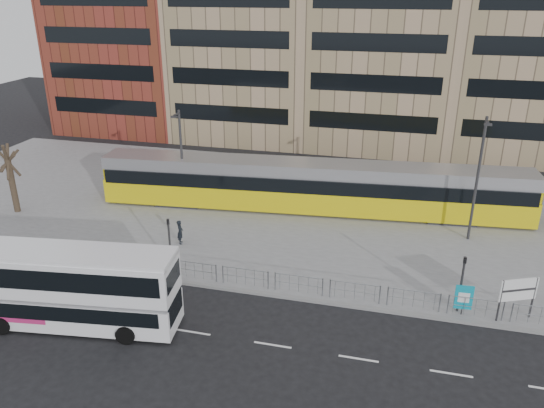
% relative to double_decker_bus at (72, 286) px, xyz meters
% --- Properties ---
extents(ground, '(120.00, 120.00, 0.00)m').
position_rel_double_decker_bus_xyz_m(ground, '(7.80, 4.78, -2.21)').
color(ground, black).
rests_on(ground, ground).
extents(plaza, '(64.00, 24.00, 0.15)m').
position_rel_double_decker_bus_xyz_m(plaza, '(7.80, 16.78, -2.13)').
color(plaza, slate).
rests_on(plaza, ground).
extents(kerb, '(64.00, 0.25, 0.17)m').
position_rel_double_decker_bus_xyz_m(kerb, '(7.80, 4.83, -2.13)').
color(kerb, gray).
rests_on(kerb, ground).
extents(building_row, '(70.40, 18.40, 31.20)m').
position_rel_double_decker_bus_xyz_m(building_row, '(9.35, 39.05, 10.70)').
color(building_row, maroon).
rests_on(building_row, ground).
extents(pedestrian_barrier, '(32.07, 0.07, 1.10)m').
position_rel_double_decker_bus_xyz_m(pedestrian_barrier, '(9.80, 5.28, -1.23)').
color(pedestrian_barrier, '#95989D').
rests_on(pedestrian_barrier, plaza).
extents(road_markings, '(62.00, 0.12, 0.01)m').
position_rel_double_decker_bus_xyz_m(road_markings, '(8.80, 0.78, -2.20)').
color(road_markings, white).
rests_on(road_markings, ground).
extents(double_decker_bus, '(10.44, 3.66, 4.09)m').
position_rel_double_decker_bus_xyz_m(double_decker_bus, '(0.00, 0.00, 0.00)').
color(double_decker_bus, white).
rests_on(double_decker_bus, ground).
extents(tram, '(31.09, 5.76, 3.65)m').
position_rel_double_decker_bus_xyz_m(tram, '(8.64, 16.81, -0.23)').
color(tram, '#D6C30B').
rests_on(tram, plaza).
extents(station_sign, '(1.84, 0.89, 2.28)m').
position_rel_double_decker_bus_xyz_m(station_sign, '(20.97, 5.58, -0.48)').
color(station_sign, '#2D2D30').
rests_on(station_sign, plaza).
extents(ad_panel, '(0.89, 0.12, 1.67)m').
position_rel_double_decker_bus_xyz_m(ad_panel, '(18.50, 5.36, -1.08)').
color(ad_panel, '#2D2D30').
rests_on(ad_panel, plaza).
extents(pedestrian, '(0.56, 0.68, 1.60)m').
position_rel_double_decker_bus_xyz_m(pedestrian, '(1.53, 9.24, -1.26)').
color(pedestrian, black).
rests_on(pedestrian, plaza).
extents(traffic_light_west, '(0.22, 0.24, 3.10)m').
position_rel_double_decker_bus_xyz_m(traffic_light_west, '(2.25, 6.23, -0.08)').
color(traffic_light_west, '#2D2D30').
rests_on(traffic_light_west, plaza).
extents(traffic_light_east, '(0.17, 0.21, 3.10)m').
position_rel_double_decker_bus_xyz_m(traffic_light_east, '(18.32, 5.64, -0.08)').
color(traffic_light_east, '#2D2D30').
rests_on(traffic_light_east, plaza).
extents(lamp_post_west, '(0.45, 1.04, 7.25)m').
position_rel_double_decker_bus_xyz_m(lamp_post_west, '(-0.75, 15.25, 1.93)').
color(lamp_post_west, '#2D2D30').
rests_on(lamp_post_west, plaza).
extents(lamp_post_east, '(0.45, 1.04, 8.16)m').
position_rel_double_decker_bus_xyz_m(lamp_post_east, '(19.55, 14.46, 2.39)').
color(lamp_post_east, '#2D2D30').
rests_on(lamp_post_east, plaza).
extents(bare_tree, '(4.38, 4.38, 7.31)m').
position_rel_double_decker_bus_xyz_m(bare_tree, '(-12.22, 11.12, 3.24)').
color(bare_tree, '#2E2319').
rests_on(bare_tree, plaza).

